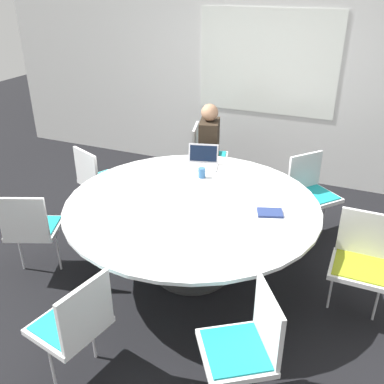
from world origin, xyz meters
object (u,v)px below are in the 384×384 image
chair_0 (205,153)px  chair_3 (75,321)px  chair_1 (98,177)px  chair_2 (31,226)px  coffee_cup (202,173)px  chair_6 (311,188)px  chair_5 (361,257)px  laptop (203,161)px  spiral_notebook (270,213)px  chair_4 (247,342)px  person_0 (210,146)px

chair_0 → chair_3: bearing=-9.6°
chair_1 → chair_3: (1.13, -1.94, 0.00)m
chair_2 → chair_0: bearing=48.8°
chair_0 → chair_1: same height
chair_2 → coffee_cup: size_ratio=8.82×
chair_2 → chair_6: same height
chair_0 → chair_6: (1.40, -0.52, 0.00)m
chair_5 → coffee_cup: chair_5 is taller
laptop → chair_3: bearing=-105.3°
chair_1 → laptop: size_ratio=2.37×
chair_5 → spiral_notebook: bearing=-0.5°
chair_3 → chair_4: same height
chair_0 → spiral_notebook: chair_0 is taller
chair_0 → chair_1: size_ratio=1.00×
chair_3 → chair_1: bearing=41.9°
chair_3 → chair_6: (1.11, 2.58, 0.00)m
coffee_cup → person_0: bearing=105.6°
chair_6 → chair_5: bearing=67.3°
chair_1 → chair_4: same height
chair_5 → chair_1: bearing=-8.4°
person_0 → spiral_notebook: size_ratio=4.95×
chair_6 → chair_2: bearing=-11.4°
coffee_cup → chair_2: bearing=-137.2°
chair_4 → laptop: (-1.07, 1.96, 0.27)m
laptop → coffee_cup: (0.10, -0.28, -0.00)m
chair_1 → chair_5: size_ratio=1.00×
chair_3 → person_0: person_0 is taller
chair_1 → chair_4: size_ratio=1.00×
chair_6 → spiral_notebook: size_ratio=3.53×
chair_1 → person_0: person_0 is taller
chair_3 → chair_5: size_ratio=1.00×
chair_5 → spiral_notebook: size_ratio=3.53×
person_0 → chair_4: bearing=10.1°
chair_3 → chair_5: bearing=-37.0°
person_0 → coffee_cup: (0.26, -0.94, 0.08)m
chair_0 → spiral_notebook: (1.20, -1.61, 0.23)m
chair_3 → spiral_notebook: bearing=-19.7°
chair_1 → chair_4: bearing=-14.0°
chair_2 → chair_6: bearing=16.7°
chair_5 → chair_6: 1.24m
chair_0 → chair_5: size_ratio=1.00×
chair_2 → chair_3: same height
chair_1 → chair_6: same height
chair_4 → chair_6: size_ratio=1.00×
chair_4 → spiral_notebook: size_ratio=3.53×
laptop → chair_6: bearing=3.1°
chair_2 → chair_4: (2.18, -0.57, 0.00)m
chair_0 → chair_6: bearing=54.6°
chair_3 → chair_5: 2.23m
chair_0 → person_0: 0.32m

